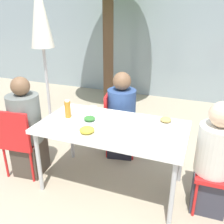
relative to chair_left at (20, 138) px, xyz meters
The scene contains 16 objects.
ground_plane 1.17m from the chair_left, 10.58° to the left, with size 24.00×24.00×0.00m, color tan.
building_facade 3.80m from the chair_left, 73.43° to the left, with size 10.00×0.20×3.00m.
dining_table 1.08m from the chair_left, 10.58° to the left, with size 1.51×0.81×0.75m.
chair_left is the anchor object (origin of this frame).
person_left 0.11m from the chair_left, 64.38° to the left, with size 0.36×0.36×1.19m.
chair_right 2.12m from the chair_left, ahead, with size 0.41×0.41×0.85m.
person_right 2.06m from the chair_left, ahead, with size 0.35×0.35×1.13m.
chair_far 1.22m from the chair_left, 46.76° to the left, with size 0.47×0.47×0.85m.
person_far 1.26m from the chair_left, 42.75° to the left, with size 0.38×0.38×1.14m.
closed_umbrella 1.61m from the chair_left, 106.98° to the left, with size 0.36×0.36×2.27m.
plate_0 1.63m from the chair_left, 16.39° to the left, with size 0.21×0.21×0.06m.
plate_1 0.93m from the chair_left, ahead, with size 0.26×0.26×0.07m.
plate_2 0.86m from the chair_left, 13.55° to the left, with size 0.22×0.22×0.06m.
bottle 0.66m from the chair_left, 22.79° to the left, with size 0.07×0.07×0.20m.
drinking_cup 0.89m from the chair_left, 26.50° to the left, with size 0.08×0.08×0.10m.
salad_bowl 1.34m from the chair_left, ahead, with size 0.19×0.19×0.05m.
Camera 1 is at (0.82, -2.14, 1.86)m, focal length 40.00 mm.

